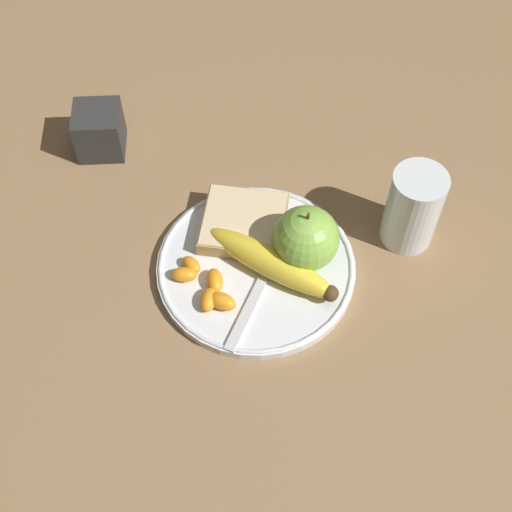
# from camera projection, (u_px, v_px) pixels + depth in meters

# --- Properties ---
(ground_plane) EXTENTS (3.00, 3.00, 0.00)m
(ground_plane) POSITION_uv_depth(u_px,v_px,m) (256.00, 271.00, 0.87)
(ground_plane) COLOR olive
(plate) EXTENTS (0.24, 0.24, 0.01)m
(plate) POSITION_uv_depth(u_px,v_px,m) (256.00, 267.00, 0.86)
(plate) COLOR silver
(plate) RESTS_ON ground_plane
(juice_glass) EXTENTS (0.07, 0.07, 0.11)m
(juice_glass) POSITION_uv_depth(u_px,v_px,m) (412.00, 210.00, 0.85)
(juice_glass) COLOR silver
(juice_glass) RESTS_ON ground_plane
(apple) EXTENTS (0.08, 0.08, 0.09)m
(apple) POSITION_uv_depth(u_px,v_px,m) (306.00, 239.00, 0.83)
(apple) COLOR #84BC47
(apple) RESTS_ON plate
(banana) EXTENTS (0.16, 0.13, 0.04)m
(banana) POSITION_uv_depth(u_px,v_px,m) (272.00, 263.00, 0.84)
(banana) COLOR yellow
(banana) RESTS_ON plate
(bread_slice) EXTENTS (0.12, 0.11, 0.02)m
(bread_slice) POSITION_uv_depth(u_px,v_px,m) (244.00, 223.00, 0.88)
(bread_slice) COLOR #AB8751
(bread_slice) RESTS_ON plate
(fork) EXTENTS (0.10, 0.19, 0.00)m
(fork) POSITION_uv_depth(u_px,v_px,m) (268.00, 269.00, 0.85)
(fork) COLOR silver
(fork) RESTS_ON plate
(jam_packet) EXTENTS (0.04, 0.03, 0.02)m
(jam_packet) POSITION_uv_depth(u_px,v_px,m) (291.00, 227.00, 0.87)
(jam_packet) COLOR white
(jam_packet) RESTS_ON plate
(orange_segment_0) EXTENTS (0.02, 0.03, 0.02)m
(orange_segment_0) POSITION_uv_depth(u_px,v_px,m) (215.00, 280.00, 0.83)
(orange_segment_0) COLOR orange
(orange_segment_0) RESTS_ON plate
(orange_segment_1) EXTENTS (0.03, 0.03, 0.02)m
(orange_segment_1) POSITION_uv_depth(u_px,v_px,m) (192.00, 265.00, 0.85)
(orange_segment_1) COLOR orange
(orange_segment_1) RESTS_ON plate
(orange_segment_2) EXTENTS (0.04, 0.03, 0.02)m
(orange_segment_2) POSITION_uv_depth(u_px,v_px,m) (222.00, 301.00, 0.82)
(orange_segment_2) COLOR orange
(orange_segment_2) RESTS_ON plate
(orange_segment_3) EXTENTS (0.03, 0.03, 0.02)m
(orange_segment_3) POSITION_uv_depth(u_px,v_px,m) (208.00, 300.00, 0.82)
(orange_segment_3) COLOR orange
(orange_segment_3) RESTS_ON plate
(orange_segment_4) EXTENTS (0.03, 0.02, 0.02)m
(orange_segment_4) POSITION_uv_depth(u_px,v_px,m) (184.00, 275.00, 0.84)
(orange_segment_4) COLOR orange
(orange_segment_4) RESTS_ON plate
(condiment_caddy) EXTENTS (0.06, 0.06, 0.07)m
(condiment_caddy) POSITION_uv_depth(u_px,v_px,m) (99.00, 130.00, 0.95)
(condiment_caddy) COLOR #2D2D2D
(condiment_caddy) RESTS_ON ground_plane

